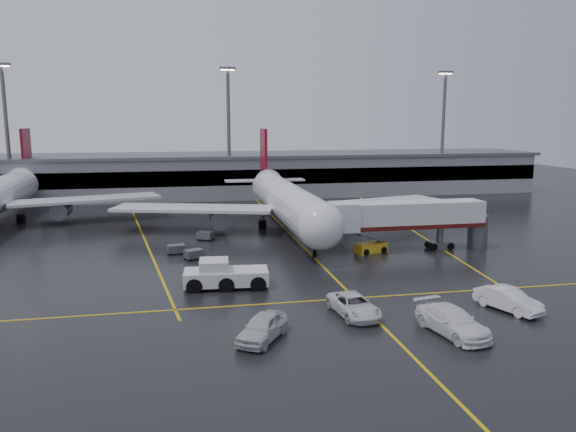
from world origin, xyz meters
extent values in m
plane|color=black|center=(0.00, 0.00, 0.00)|extent=(220.00, 220.00, 0.00)
cube|color=gold|center=(0.00, 0.00, 0.01)|extent=(0.25, 90.00, 0.02)
cube|color=gold|center=(0.00, -22.00, 0.01)|extent=(60.00, 0.25, 0.02)
cube|color=gold|center=(-20.00, 10.00, 0.01)|extent=(9.99, 69.35, 0.02)
cube|color=gold|center=(18.00, 10.00, 0.01)|extent=(7.57, 69.64, 0.02)
cube|color=gray|center=(0.00, 48.00, 4.00)|extent=(120.00, 18.00, 8.00)
cube|color=black|center=(0.00, 39.20, 4.50)|extent=(120.00, 0.40, 3.00)
cube|color=#595B60|center=(0.00, 48.00, 8.30)|extent=(122.00, 19.00, 0.60)
cylinder|color=#595B60|center=(-45.00, 42.00, 12.50)|extent=(0.70, 0.70, 25.00)
cube|color=#595B60|center=(-45.00, 42.00, 25.20)|extent=(3.00, 1.20, 0.50)
cube|color=#FFE5B2|center=(-45.00, 42.00, 24.90)|extent=(2.60, 0.90, 0.20)
cylinder|color=#595B60|center=(-5.00, 42.00, 12.50)|extent=(0.70, 0.70, 25.00)
cube|color=#595B60|center=(-5.00, 42.00, 25.20)|extent=(3.00, 1.20, 0.50)
cube|color=#FFE5B2|center=(-5.00, 42.00, 24.90)|extent=(2.60, 0.90, 0.20)
cylinder|color=#595B60|center=(40.00, 42.00, 12.50)|extent=(0.70, 0.70, 25.00)
cube|color=#595B60|center=(40.00, 42.00, 25.20)|extent=(3.00, 1.20, 0.50)
cube|color=#FFE5B2|center=(40.00, 42.00, 24.90)|extent=(2.60, 0.90, 0.20)
cylinder|color=silver|center=(0.00, 8.00, 4.20)|extent=(5.20, 36.00, 5.20)
sphere|color=silver|center=(0.00, -10.00, 4.20)|extent=(5.20, 5.20, 5.20)
cone|color=silver|center=(0.00, 29.00, 4.80)|extent=(4.94, 8.00, 4.94)
cube|color=maroon|center=(0.00, 30.00, 9.70)|extent=(0.50, 5.50, 8.50)
cube|color=silver|center=(0.00, 29.00, 5.00)|extent=(14.00, 3.00, 0.25)
cube|color=silver|center=(-13.00, 10.00, 3.40)|extent=(22.80, 11.83, 0.40)
cube|color=silver|center=(13.00, 10.00, 3.40)|extent=(22.80, 11.83, 0.40)
cylinder|color=#595B60|center=(-9.50, 9.00, 2.00)|extent=(2.60, 4.50, 2.60)
cylinder|color=#595B60|center=(9.50, 9.00, 2.00)|extent=(2.60, 4.50, 2.60)
cylinder|color=#595B60|center=(0.00, -7.00, 1.00)|extent=(0.56, 0.56, 2.00)
cylinder|color=#595B60|center=(-3.20, 11.00, 1.00)|extent=(0.56, 0.56, 2.00)
cylinder|color=#595B60|center=(3.20, 11.00, 1.00)|extent=(0.56, 0.56, 2.00)
cylinder|color=black|center=(0.00, -7.00, 0.45)|extent=(0.40, 1.10, 1.10)
cylinder|color=black|center=(-3.20, 11.00, 0.55)|extent=(1.00, 1.40, 1.40)
cylinder|color=black|center=(3.20, 11.00, 0.55)|extent=(1.00, 1.40, 1.40)
cone|color=silver|center=(-42.00, 41.00, 4.80)|extent=(4.94, 8.00, 4.94)
cube|color=maroon|center=(-42.00, 42.00, 9.70)|extent=(0.50, 5.50, 8.50)
cube|color=silver|center=(-42.00, 41.00, 5.00)|extent=(14.00, 3.00, 0.25)
cube|color=silver|center=(-29.00, 22.00, 3.40)|extent=(22.80, 11.83, 0.40)
cylinder|color=#595B60|center=(-32.50, 21.00, 2.00)|extent=(2.60, 4.50, 2.60)
cylinder|color=#595B60|center=(-38.80, 23.00, 1.00)|extent=(0.56, 0.56, 2.00)
cylinder|color=black|center=(-38.80, 23.00, 0.55)|extent=(1.00, 1.40, 1.40)
cube|color=silver|center=(12.00, -6.00, 4.40)|extent=(18.00, 3.20, 3.00)
cube|color=#4B0E0D|center=(12.00, -6.00, 3.10)|extent=(18.00, 3.30, 0.50)
cube|color=silver|center=(3.80, -6.00, 4.40)|extent=(3.00, 3.40, 3.30)
cylinder|color=#595B60|center=(16.00, -6.00, 1.50)|extent=(0.80, 0.80, 3.00)
cube|color=#595B60|center=(16.00, -6.00, 0.45)|extent=(2.60, 1.60, 0.90)
cylinder|color=#595B60|center=(21.00, -6.00, 2.00)|extent=(2.40, 2.40, 4.00)
cylinder|color=black|center=(14.90, -6.00, 0.45)|extent=(0.90, 1.80, 0.90)
cylinder|color=black|center=(17.10, -6.00, 0.45)|extent=(0.90, 1.80, 0.90)
cube|color=silver|center=(-10.80, -16.51, 1.00)|extent=(8.02, 3.71, 1.34)
cube|color=silver|center=(-11.91, -16.43, 2.12)|extent=(2.87, 2.87, 1.12)
cube|color=black|center=(-11.91, -16.43, 2.12)|extent=(2.59, 2.59, 1.00)
cylinder|color=black|center=(-13.69, -16.29, 0.61)|extent=(1.70, 3.45, 1.45)
cylinder|color=black|center=(-10.80, -16.51, 0.61)|extent=(1.70, 3.45, 1.45)
cylinder|color=black|center=(-7.91, -16.73, 0.61)|extent=(1.70, 3.45, 1.45)
cube|color=gold|center=(7.23, -6.07, 0.59)|extent=(4.13, 2.63, 1.17)
cube|color=#595B60|center=(7.23, -6.07, 1.70)|extent=(3.81, 1.98, 1.34)
cylinder|color=black|center=(6.01, -6.44, 0.32)|extent=(1.23, 1.95, 0.75)
cylinder|color=black|center=(8.46, -5.71, 0.32)|extent=(1.23, 1.95, 0.75)
imported|color=silver|center=(-1.40, -26.10, 0.83)|extent=(3.43, 6.26, 1.66)
imported|color=white|center=(4.46, -31.20, 0.97)|extent=(3.96, 7.06, 1.93)
imported|color=white|center=(11.41, -27.44, 0.93)|extent=(3.88, 5.99, 1.86)
imported|color=silver|center=(-9.37, -29.58, 0.92)|extent=(4.79, 5.74, 1.85)
cube|color=#595B60|center=(-13.46, -5.22, 0.65)|extent=(2.37, 2.06, 0.90)
cylinder|color=black|center=(-13.95, -6.03, 0.18)|extent=(0.40, 0.20, 0.40)
cylinder|color=black|center=(-12.52, -5.31, 0.18)|extent=(0.40, 0.20, 0.40)
cylinder|color=black|center=(-14.40, -5.14, 0.18)|extent=(0.40, 0.20, 0.40)
cylinder|color=black|center=(-12.97, -4.42, 0.18)|extent=(0.40, 0.20, 0.40)
cube|color=#595B60|center=(-15.43, -2.38, 0.65)|extent=(2.16, 1.57, 0.90)
cylinder|color=black|center=(-16.15, -2.98, 0.18)|extent=(0.40, 0.20, 0.40)
cylinder|color=black|center=(-14.56, -2.76, 0.18)|extent=(0.40, 0.20, 0.40)
cylinder|color=black|center=(-16.29, -1.99, 0.18)|extent=(0.40, 0.20, 0.40)
cylinder|color=black|center=(-14.70, -1.77, 0.18)|extent=(0.40, 0.20, 0.40)
cube|color=#595B60|center=(-11.70, 4.62, 0.65)|extent=(2.38, 2.12, 0.90)
cylinder|color=black|center=(-12.65, 4.58, 0.18)|extent=(0.40, 0.20, 0.40)
cylinder|color=black|center=(-11.26, 3.79, 0.18)|extent=(0.40, 0.20, 0.40)
cylinder|color=black|center=(-12.15, 5.45, 0.18)|extent=(0.40, 0.20, 0.40)
cylinder|color=black|center=(-10.76, 4.65, 0.18)|extent=(0.40, 0.20, 0.40)
camera|label=1|loc=(-14.86, -66.49, 15.51)|focal=34.38mm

